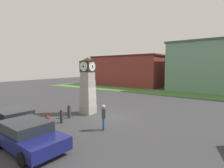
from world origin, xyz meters
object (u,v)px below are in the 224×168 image
object	(u,v)px
bollard_mid_row	(69,111)
bollard_end_row	(48,122)
bench	(92,88)
bollard_far_row	(61,116)
car_near_tower	(15,121)
clock_tower	(88,87)
car_by_building	(28,135)
bollard_near_tower	(82,108)
pedestrian_near_bench	(103,116)

from	to	relation	value
bollard_mid_row	bollard_end_row	size ratio (longest dim) A/B	1.19
bench	bollard_end_row	bearing A→B (deg)	-59.96
bollard_far_row	bench	bearing A→B (deg)	121.61
car_near_tower	clock_tower	bearing A→B (deg)	83.24
car_by_building	bollard_mid_row	bearing A→B (deg)	115.33
car_by_building	bench	xyz separation A→B (m)	(-10.67, 18.04, -0.20)
bollard_near_tower	bench	bearing A→B (deg)	125.73
car_near_tower	car_by_building	distance (m)	2.83
bollard_far_row	bollard_near_tower	bearing A→B (deg)	101.02
bollard_near_tower	car_near_tower	distance (m)	5.76
clock_tower	car_near_tower	size ratio (longest dim) A/B	1.19
bollard_near_tower	car_near_tower	size ratio (longest dim) A/B	0.22
bollard_end_row	bench	size ratio (longest dim) A/B	0.56
car_by_building	bench	size ratio (longest dim) A/B	2.69
bollard_far_row	car_by_building	size ratio (longest dim) A/B	0.23
bollard_mid_row	bollard_far_row	bearing A→B (deg)	-68.50
car_near_tower	bollard_end_row	bearing A→B (deg)	53.30
clock_tower	bollard_near_tower	xyz separation A→B (m)	(-0.41, -0.31, -1.95)
bollard_far_row	bollard_mid_row	bearing A→B (deg)	111.50
bollard_near_tower	car_by_building	size ratio (longest dim) A/B	0.21
bollard_far_row	car_near_tower	distance (m)	3.04
car_by_building	car_near_tower	bearing A→B (deg)	163.38
bollard_end_row	pedestrian_near_bench	xyz separation A→B (m)	(3.20, 1.90, 0.50)
clock_tower	car_near_tower	world-z (taller)	clock_tower
bollard_near_tower	bollard_end_row	xyz separation A→B (m)	(0.82, -4.23, 0.00)
bollard_near_tower	bollard_far_row	world-z (taller)	bollard_far_row
bollard_far_row	car_by_building	distance (m)	4.16
clock_tower	bench	xyz separation A→B (m)	(-8.68, 11.17, -1.88)
bollard_far_row	clock_tower	bearing A→B (deg)	92.54
clock_tower	bollard_end_row	bearing A→B (deg)	-84.82
car_near_tower	bollard_near_tower	bearing A→B (deg)	86.95
pedestrian_near_bench	bollard_near_tower	bearing A→B (deg)	149.91
bollard_near_tower	pedestrian_near_bench	xyz separation A→B (m)	(4.02, -2.33, 0.50)
bollard_near_tower	bollard_mid_row	bearing A→B (deg)	-87.29
bollard_near_tower	bollard_end_row	size ratio (longest dim) A/B	1.00
bollard_far_row	bench	size ratio (longest dim) A/B	0.62
bollard_mid_row	car_near_tower	bearing A→B (deg)	-95.32
clock_tower	bollard_far_row	distance (m)	3.68
bollard_near_tower	car_near_tower	xyz separation A→B (m)	(-0.31, -5.75, 0.28)
clock_tower	bollard_near_tower	size ratio (longest dim) A/B	5.46
bollard_end_row	pedestrian_near_bench	size ratio (longest dim) A/B	0.54
bollard_far_row	pedestrian_near_bench	world-z (taller)	pedestrian_near_bench
bollard_end_row	pedestrian_near_bench	bearing A→B (deg)	30.74
bollard_end_row	pedestrian_near_bench	world-z (taller)	pedestrian_near_bench
bollard_mid_row	bench	xyz separation A→B (m)	(-8.34, 13.12, -0.03)
car_near_tower	pedestrian_near_bench	distance (m)	5.52
bollard_mid_row	bollard_end_row	world-z (taller)	bollard_mid_row
bollard_near_tower	car_near_tower	bearing A→B (deg)	-93.05
bollard_end_row	car_by_building	world-z (taller)	car_by_building
bollard_end_row	car_by_building	xyz separation A→B (m)	(1.58, -2.33, 0.26)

